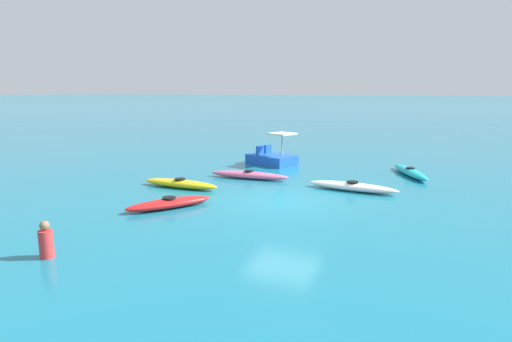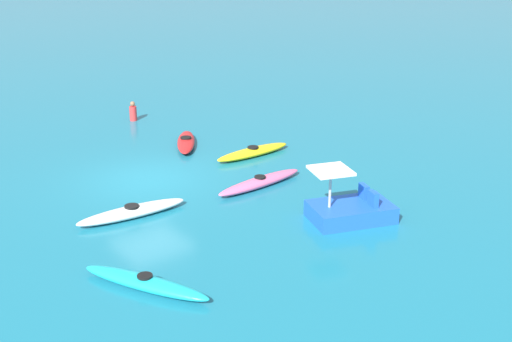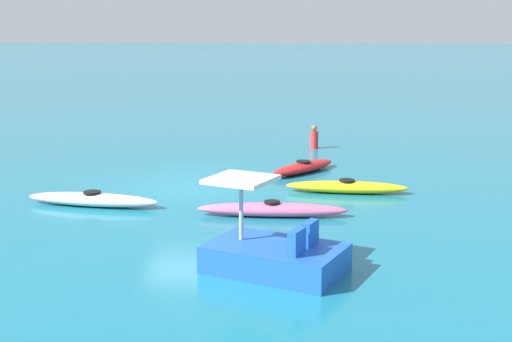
{
  "view_description": "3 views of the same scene",
  "coord_description": "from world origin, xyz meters",
  "views": [
    {
      "loc": [
        -13.4,
        -4.86,
        3.8
      ],
      "look_at": [
        3.26,
        2.48,
        0.28
      ],
      "focal_mm": 29.53,
      "sensor_mm": 36.0,
      "label": 1
    },
    {
      "loc": [
        19.33,
        -10.48,
        8.28
      ],
      "look_at": [
        3.07,
        2.33,
        0.68
      ],
      "focal_mm": 47.29,
      "sensor_mm": 36.0,
      "label": 2
    },
    {
      "loc": [
        18.32,
        4.19,
        4.23
      ],
      "look_at": [
        1.27,
        2.07,
        0.75
      ],
      "focal_mm": 47.61,
      "sensor_mm": 36.0,
      "label": 3
    }
  ],
  "objects": [
    {
      "name": "ground_plane",
      "position": [
        0.0,
        0.0,
        0.0
      ],
      "size": [
        600.0,
        600.0,
        0.0
      ],
      "primitive_type": "plane",
      "color": "#19728C"
    },
    {
      "name": "kayak_yellow",
      "position": [
        0.23,
        4.42,
        0.16
      ],
      "size": [
        0.66,
        3.3,
        0.37
      ],
      "color": "yellow",
      "rests_on": "ground_plane"
    },
    {
      "name": "kayak_red",
      "position": [
        -2.38,
        3.09,
        0.16
      ],
      "size": [
        2.78,
        2.18,
        0.37
      ],
      "color": "red",
      "rests_on": "ground_plane"
    },
    {
      "name": "pedal_boat_blue",
      "position": [
        6.65,
        3.07,
        0.34
      ],
      "size": [
        2.24,
        2.77,
        1.68
      ],
      "color": "blue",
      "rests_on": "ground_plane"
    },
    {
      "name": "person_near_shore",
      "position": [
        -6.96,
        3.24,
        0.39
      ],
      "size": [
        0.45,
        0.45,
        0.88
      ],
      "color": "red",
      "rests_on": "ground_plane"
    },
    {
      "name": "kayak_pink",
      "position": [
        2.88,
        2.65,
        0.16
      ],
      "size": [
        0.83,
        3.59,
        0.37
      ],
      "color": "pink",
      "rests_on": "ground_plane"
    },
    {
      "name": "kayak_white",
      "position": [
        2.45,
        -1.92,
        0.16
      ],
      "size": [
        0.97,
        3.52,
        0.37
      ],
      "color": "white",
      "rests_on": "ground_plane"
    }
  ]
}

